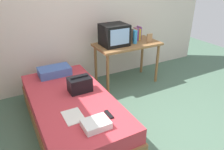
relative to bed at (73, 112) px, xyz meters
The scene contains 13 objects.
ground_plane 1.12m from the bed, 41.73° to the right, with size 8.00×8.00×0.00m, color #4C6B56.
wall_back 1.85m from the bed, 57.40° to the left, with size 5.20×0.10×2.60m, color beige.
bed is the anchor object (origin of this frame).
desk 1.59m from the bed, 29.99° to the left, with size 1.16×0.60×0.78m.
tv 1.52m from the bed, 36.33° to the left, with size 0.44×0.39×0.36m.
water_bottle 1.73m from the bed, 25.85° to the left, with size 0.08×0.08×0.23m, color #3399DB.
book_row 1.89m from the bed, 28.89° to the left, with size 0.18×0.16×0.25m.
picture_frame 1.92m from the bed, 20.39° to the left, with size 0.11×0.02×0.15m, color #9E754C.
pillow 0.82m from the bed, 90.61° to the left, with size 0.48×0.29×0.13m, color #4766AD.
handbag 0.39m from the bed, 31.27° to the left, with size 0.30×0.20×0.22m.
magazine 0.48m from the bed, 105.88° to the right, with size 0.21×0.29×0.01m, color white.
remote_dark 0.67m from the bed, 66.50° to the right, with size 0.04×0.16×0.02m, color black.
folded_towel 0.74m from the bed, 86.92° to the right, with size 0.28×0.22×0.07m, color white.
Camera 1 is at (-1.49, -1.62, 1.94)m, focal length 34.58 mm.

